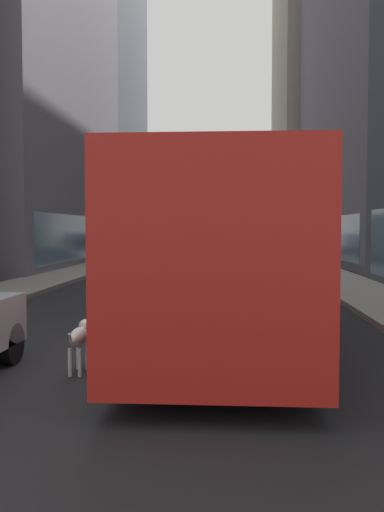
% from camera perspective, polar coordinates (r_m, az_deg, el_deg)
% --- Properties ---
extents(ground_plane, '(120.00, 120.00, 0.00)m').
position_cam_1_polar(ground_plane, '(43.12, 1.88, 0.12)').
color(ground_plane, '#232326').
extents(sidewalk_left, '(2.40, 110.00, 0.15)m').
position_cam_1_polar(sidewalk_left, '(43.67, -5.62, 0.24)').
color(sidewalk_left, '#9E9991').
rests_on(sidewalk_left, ground).
extents(sidewalk_right, '(2.40, 110.00, 0.15)m').
position_cam_1_polar(sidewalk_right, '(43.31, 9.43, 0.20)').
color(sidewalk_right, '#ADA89E').
rests_on(sidewalk_right, ground).
extents(building_left_far, '(8.34, 19.97, 32.32)m').
position_cam_1_polar(building_left_far, '(55.47, -10.77, 17.54)').
color(building_left_far, '#4C515B').
rests_on(building_left_far, ground).
extents(building_right_far, '(10.81, 16.30, 35.68)m').
position_cam_1_polar(building_right_far, '(58.78, 14.63, 18.34)').
color(building_right_far, '#B2A893').
rests_on(building_right_far, ground).
extents(transit_bus, '(2.78, 11.53, 3.05)m').
position_cam_1_polar(transit_bus, '(11.14, 2.89, 1.30)').
color(transit_bus, red).
rests_on(transit_bus, ground).
extents(car_white_van, '(1.70, 4.28, 1.62)m').
position_cam_1_polar(car_white_van, '(54.97, 3.52, 1.57)').
color(car_white_van, silver).
rests_on(car_white_van, ground).
extents(car_black_suv, '(1.81, 4.44, 1.62)m').
position_cam_1_polar(car_black_suv, '(53.15, 0.92, 1.54)').
color(car_black_suv, black).
rests_on(car_black_suv, ground).
extents(box_truck, '(2.30, 7.50, 3.05)m').
position_cam_1_polar(box_truck, '(38.02, 3.45, 2.26)').
color(box_truck, '#19519E').
rests_on(box_truck, ground).
extents(dalmatian_dog, '(0.22, 0.96, 0.72)m').
position_cam_1_polar(dalmatian_dog, '(8.11, -11.76, -8.36)').
color(dalmatian_dog, white).
rests_on(dalmatian_dog, ground).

